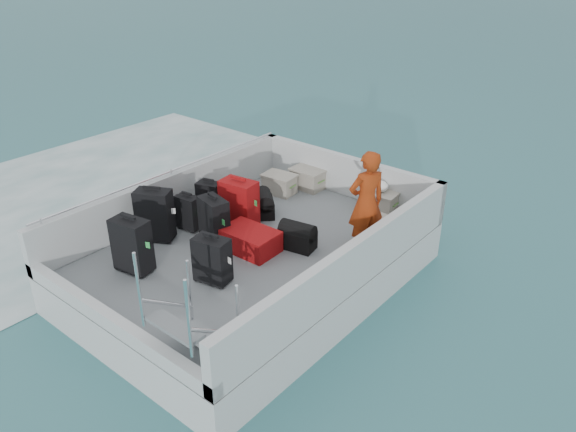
# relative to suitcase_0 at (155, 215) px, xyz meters

# --- Properties ---
(ground) EXTENTS (160.00, 160.00, 0.00)m
(ground) POSITION_rel_suitcase_0_xyz_m (1.27, 0.74, -1.02)
(ground) COLOR #1A515B
(ground) RESTS_ON ground
(wake_foam) EXTENTS (10.00, 10.00, 0.00)m
(wake_foam) POSITION_rel_suitcase_0_xyz_m (-3.53, 0.74, -1.02)
(wake_foam) COLOR white
(wake_foam) RESTS_ON ground
(ferry_hull) EXTENTS (3.60, 5.00, 0.60)m
(ferry_hull) POSITION_rel_suitcase_0_xyz_m (1.27, 0.74, -0.72)
(ferry_hull) COLOR silver
(ferry_hull) RESTS_ON ground
(deck) EXTENTS (3.30, 4.70, 0.02)m
(deck) POSITION_rel_suitcase_0_xyz_m (1.27, 0.74, -0.41)
(deck) COLOR slate
(deck) RESTS_ON ferry_hull
(deck_fittings) EXTENTS (3.60, 5.00, 0.90)m
(deck_fittings) POSITION_rel_suitcase_0_xyz_m (1.61, 0.41, -0.03)
(deck_fittings) COLOR #BBC0C0
(deck_fittings) RESTS_ON deck
(suitcase_0) EXTENTS (0.60, 0.51, 0.80)m
(suitcase_0) POSITION_rel_suitcase_0_xyz_m (0.00, 0.00, 0.00)
(suitcase_0) COLOR black
(suitcase_0) RESTS_ON deck
(suitcase_1) EXTENTS (0.39, 0.25, 0.56)m
(suitcase_1) POSITION_rel_suitcase_0_xyz_m (0.13, 0.52, -0.12)
(suitcase_1) COLOR black
(suitcase_1) RESTS_ON deck
(suitcase_2) EXTENTS (0.44, 0.34, 0.56)m
(suitcase_2) POSITION_rel_suitcase_0_xyz_m (0.01, 1.08, -0.12)
(suitcase_2) COLOR black
(suitcase_2) RESTS_ON deck
(suitcase_3) EXTENTS (0.55, 0.37, 0.77)m
(suitcase_3) POSITION_rel_suitcase_0_xyz_m (0.46, -0.75, -0.01)
(suitcase_3) COLOR black
(suitcase_3) RESTS_ON deck
(suitcase_4) EXTENTS (0.53, 0.39, 0.70)m
(suitcase_4) POSITION_rel_suitcase_0_xyz_m (0.72, 0.50, -0.05)
(suitcase_4) COLOR black
(suitcase_4) RESTS_ON deck
(suitcase_5) EXTENTS (0.59, 0.40, 0.76)m
(suitcase_5) POSITION_rel_suitcase_0_xyz_m (0.66, 1.10, -0.02)
(suitcase_5) COLOR #980D0B
(suitcase_5) RESTS_ON deck
(suitcase_6) EXTENTS (0.51, 0.36, 0.64)m
(suitcase_6) POSITION_rel_suitcase_0_xyz_m (1.48, -0.26, -0.08)
(suitcase_6) COLOR black
(suitcase_6) RESTS_ON deck
(suitcase_8) EXTENTS (0.83, 0.56, 0.32)m
(suitcase_8) POSITION_rel_suitcase_0_xyz_m (1.29, 0.66, -0.24)
(suitcase_8) COLOR #980D0B
(suitcase_8) RESTS_ON deck
(duffel_0) EXTENTS (0.59, 0.52, 0.32)m
(duffel_0) POSITION_rel_suitcase_0_xyz_m (0.25, 1.48, -0.24)
(duffel_0) COLOR black
(duffel_0) RESTS_ON deck
(duffel_1) EXTENTS (0.56, 0.54, 0.32)m
(duffel_1) POSITION_rel_suitcase_0_xyz_m (0.70, 1.63, -0.24)
(duffel_1) COLOR black
(duffel_1) RESTS_ON deck
(duffel_2) EXTENTS (0.56, 0.39, 0.32)m
(duffel_2) POSITION_rel_suitcase_0_xyz_m (1.79, 1.14, -0.24)
(duffel_2) COLOR black
(duffel_2) RESTS_ON deck
(crate_0) EXTENTS (0.57, 0.42, 0.32)m
(crate_0) POSITION_rel_suitcase_0_xyz_m (0.33, 2.44, -0.24)
(crate_0) COLOR #A79F91
(crate_0) RESTS_ON deck
(crate_1) EXTENTS (0.56, 0.39, 0.34)m
(crate_1) POSITION_rel_suitcase_0_xyz_m (0.59, 2.94, -0.23)
(crate_1) COLOR #A79F91
(crate_1) RESTS_ON deck
(crate_2) EXTENTS (0.58, 0.42, 0.33)m
(crate_2) POSITION_rel_suitcase_0_xyz_m (2.07, 2.94, -0.23)
(crate_2) COLOR #A79F91
(crate_2) RESTS_ON deck
(crate_3) EXTENTS (0.65, 0.49, 0.37)m
(crate_3) POSITION_rel_suitcase_0_xyz_m (2.65, 1.98, -0.21)
(crate_3) COLOR #A79F91
(crate_3) RESTS_ON deck
(yellow_bag) EXTENTS (0.28, 0.26, 0.22)m
(yellow_bag) POSITION_rel_suitcase_0_xyz_m (1.94, 2.79, -0.29)
(yellow_bag) COLOR yellow
(yellow_bag) RESTS_ON deck
(white_bag) EXTENTS (0.24, 0.24, 0.18)m
(white_bag) POSITION_rel_suitcase_0_xyz_m (2.07, 2.94, 0.02)
(white_bag) COLOR white
(white_bag) RESTS_ON crate_2
(passenger) EXTENTS (0.59, 0.67, 1.53)m
(passenger) POSITION_rel_suitcase_0_xyz_m (2.57, 1.69, 0.37)
(passenger) COLOR #D34213
(passenger) RESTS_ON deck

